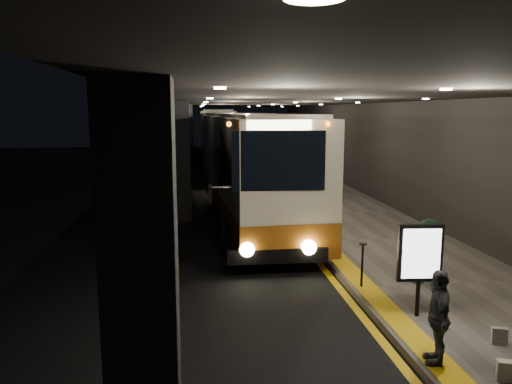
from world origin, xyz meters
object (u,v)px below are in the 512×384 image
coach_third (220,135)px  info_sign (420,255)px  stanchion_post (362,265)px  passenger_waiting_green (428,254)px  coach_main (251,173)px  coach_second (226,146)px  passenger_waiting_grey (438,317)px  bag_polka (499,336)px  passenger_boarding (334,224)px  bag_plain (505,371)px

coach_third → info_sign: bearing=-83.4°
info_sign → stanchion_post: (-0.54, 1.69, -0.72)m
coach_third → passenger_waiting_green: 33.95m
coach_main → stanchion_post: coach_main is taller
coach_main → passenger_waiting_green: (3.11, -7.55, -0.92)m
coach_second → passenger_waiting_grey: size_ratio=8.02×
passenger_waiting_grey → coach_third: bearing=-161.6°
coach_second → info_sign: coach_second is taller
coach_main → bag_polka: (3.10, -10.27, -1.55)m
passenger_boarding → bag_polka: bearing=-152.6°
coach_main → coach_third: size_ratio=0.96×
coach_third → passenger_waiting_grey: (1.71, -36.97, -1.04)m
coach_second → passenger_waiting_green: 21.90m
passenger_waiting_grey → bag_polka: (1.35, 0.46, -0.61)m
passenger_waiting_grey → bag_polka: passenger_waiting_grey is taller
coach_main → passenger_waiting_grey: 10.91m
coach_second → passenger_waiting_grey: bearing=-86.2°
bag_plain → passenger_boarding: bearing=96.6°
passenger_waiting_green → passenger_boarding: bearing=-178.4°
info_sign → passenger_waiting_green: bearing=62.5°
passenger_waiting_green → info_sign: (-0.87, -1.42, 0.43)m
coach_second → passenger_waiting_grey: (1.88, -24.82, -0.92)m
coach_second → coach_third: bearing=88.7°
passenger_boarding → info_sign: bearing=-159.7°
coach_third → coach_second: bearing=-87.8°
coach_main → coach_second: coach_main is taller
coach_main → bag_polka: bearing=-76.4°
coach_main → info_sign: 9.27m
coach_main → passenger_boarding: coach_main is taller
coach_second → bag_plain: bearing=-84.6°
passenger_boarding → info_sign: (0.49, -4.26, 0.37)m
coach_main → stanchion_post: 7.58m
coach_main → bag_plain: bearing=-80.7°
coach_second → info_sign: (2.37, -23.06, -0.46)m
coach_second → info_sign: size_ratio=6.72×
passenger_waiting_green → coach_second: bearing=164.5°
passenger_waiting_grey → bag_plain: 1.15m
coach_second → bag_polka: size_ratio=40.46×
coach_second → bag_plain: size_ratio=40.53×
bag_polka → stanchion_post: size_ratio=0.30×
coach_main → stanchion_post: bearing=-80.1°
passenger_waiting_grey → stanchion_post: bearing=-163.4°
info_sign → passenger_waiting_grey: bearing=-101.8°
coach_third → bag_polka: (3.06, -36.52, -1.65)m
bag_polka → bag_plain: 1.22m
passenger_waiting_green → bag_plain: bearing=-32.9°
passenger_boarding → passenger_waiting_green: (1.36, -2.83, -0.07)m
passenger_waiting_green → bag_polka: (-0.01, -2.72, -0.63)m
coach_main → bag_plain: (2.51, -11.34, -1.55)m
bag_plain → coach_third: bearing=93.8°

